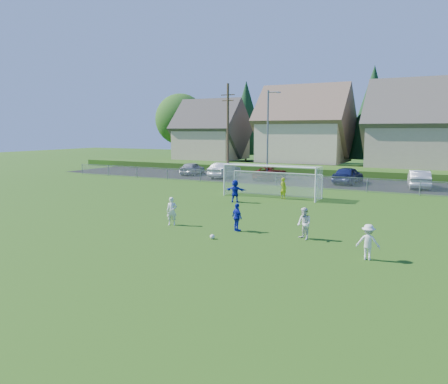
{
  "coord_description": "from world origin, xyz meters",
  "views": [
    {
      "loc": [
        12.12,
        -15.11,
        5.14
      ],
      "look_at": [
        0.0,
        8.0,
        1.4
      ],
      "focal_mm": 35.0,
      "sensor_mm": 36.0,
      "label": 1
    }
  ],
  "objects_px": {
    "soccer_ball": "(212,237)",
    "car_b": "(225,170)",
    "car_c": "(270,173)",
    "car_e": "(348,175)",
    "car_f": "(419,179)",
    "player_blue_b": "(235,191)",
    "player_white_c": "(368,242)",
    "soccer_goal": "(273,176)",
    "goalkeeper": "(283,188)",
    "car_a": "(192,168)",
    "player_blue_a": "(237,217)",
    "player_white_b": "(304,224)",
    "player_white_a": "(172,211)"
  },
  "relations": [
    {
      "from": "soccer_ball",
      "to": "car_b",
      "type": "xyz_separation_m",
      "value": [
        -11.88,
        23.96,
        0.69
      ]
    },
    {
      "from": "car_c",
      "to": "car_e",
      "type": "relative_size",
      "value": 1.01
    },
    {
      "from": "car_f",
      "to": "player_blue_b",
      "type": "bearing_deg",
      "value": 45.1
    },
    {
      "from": "player_blue_b",
      "to": "player_white_c",
      "type": "bearing_deg",
      "value": 132.62
    },
    {
      "from": "car_b",
      "to": "soccer_goal",
      "type": "distance_m",
      "value": 14.18
    },
    {
      "from": "goalkeeper",
      "to": "car_e",
      "type": "distance_m",
      "value": 11.9
    },
    {
      "from": "soccer_goal",
      "to": "soccer_ball",
      "type": "bearing_deg",
      "value": -80.51
    },
    {
      "from": "car_e",
      "to": "car_f",
      "type": "bearing_deg",
      "value": -176.08
    },
    {
      "from": "soccer_ball",
      "to": "car_c",
      "type": "xyz_separation_m",
      "value": [
        -6.76,
        24.38,
        0.57
      ]
    },
    {
      "from": "car_a",
      "to": "car_f",
      "type": "xyz_separation_m",
      "value": [
        23.92,
        -0.41,
        0.07
      ]
    },
    {
      "from": "player_blue_a",
      "to": "car_c",
      "type": "height_order",
      "value": "player_blue_a"
    },
    {
      "from": "car_b",
      "to": "car_e",
      "type": "xyz_separation_m",
      "value": [
        12.96,
        0.74,
        0.02
      ]
    },
    {
      "from": "soccer_ball",
      "to": "car_e",
      "type": "bearing_deg",
      "value": 87.49
    },
    {
      "from": "player_white_b",
      "to": "goalkeeper",
      "type": "distance_m",
      "value": 12.17
    },
    {
      "from": "soccer_goal",
      "to": "player_blue_a",
      "type": "bearing_deg",
      "value": -77.36
    },
    {
      "from": "player_white_b",
      "to": "player_white_c",
      "type": "xyz_separation_m",
      "value": [
        3.23,
        -1.97,
        -0.04
      ]
    },
    {
      "from": "player_blue_a",
      "to": "car_a",
      "type": "height_order",
      "value": "player_blue_a"
    },
    {
      "from": "player_white_c",
      "to": "player_white_a",
      "type": "bearing_deg",
      "value": -11.36
    },
    {
      "from": "soccer_goal",
      "to": "car_f",
      "type": "bearing_deg",
      "value": 48.88
    },
    {
      "from": "player_white_b",
      "to": "player_blue_a",
      "type": "xyz_separation_m",
      "value": [
        -3.54,
        0.05,
        -0.03
      ]
    },
    {
      "from": "car_e",
      "to": "player_white_c",
      "type": "bearing_deg",
      "value": 109.05
    },
    {
      "from": "player_white_c",
      "to": "car_f",
      "type": "height_order",
      "value": "car_f"
    },
    {
      "from": "car_a",
      "to": "soccer_goal",
      "type": "xyz_separation_m",
      "value": [
        14.33,
        -11.39,
        0.91
      ]
    },
    {
      "from": "soccer_ball",
      "to": "player_white_b",
      "type": "height_order",
      "value": "player_white_b"
    },
    {
      "from": "car_a",
      "to": "car_b",
      "type": "bearing_deg",
      "value": 160.21
    },
    {
      "from": "player_white_a",
      "to": "player_blue_a",
      "type": "relative_size",
      "value": 1.05
    },
    {
      "from": "player_blue_a",
      "to": "goalkeeper",
      "type": "bearing_deg",
      "value": -48.71
    },
    {
      "from": "player_white_b",
      "to": "car_b",
      "type": "height_order",
      "value": "car_b"
    },
    {
      "from": "car_a",
      "to": "car_c",
      "type": "xyz_separation_m",
      "value": [
        9.84,
        -0.58,
        -0.04
      ]
    },
    {
      "from": "soccer_ball",
      "to": "player_white_a",
      "type": "relative_size",
      "value": 0.14
    },
    {
      "from": "goalkeeper",
      "to": "player_white_b",
      "type": "bearing_deg",
      "value": 137.55
    },
    {
      "from": "player_blue_b",
      "to": "car_b",
      "type": "height_order",
      "value": "player_blue_b"
    },
    {
      "from": "car_c",
      "to": "car_f",
      "type": "distance_m",
      "value": 14.07
    },
    {
      "from": "car_b",
      "to": "car_a",
      "type": "bearing_deg",
      "value": -12.8
    },
    {
      "from": "soccer_ball",
      "to": "goalkeeper",
      "type": "distance_m",
      "value": 13.09
    },
    {
      "from": "goalkeeper",
      "to": "car_f",
      "type": "xyz_separation_m",
      "value": [
        8.52,
        11.53,
        -0.01
      ]
    },
    {
      "from": "player_white_b",
      "to": "car_a",
      "type": "distance_m",
      "value": 30.79
    },
    {
      "from": "player_blue_a",
      "to": "car_e",
      "type": "height_order",
      "value": "car_e"
    },
    {
      "from": "player_white_a",
      "to": "player_blue_a",
      "type": "distance_m",
      "value": 3.78
    },
    {
      "from": "player_white_a",
      "to": "car_c",
      "type": "distance_m",
      "value": 22.96
    },
    {
      "from": "car_a",
      "to": "player_blue_b",
      "type": "bearing_deg",
      "value": 122.82
    },
    {
      "from": "player_blue_b",
      "to": "car_b",
      "type": "xyz_separation_m",
      "value": [
        -8.16,
        13.97,
        -0.01
      ]
    },
    {
      "from": "player_blue_a",
      "to": "player_white_a",
      "type": "bearing_deg",
      "value": 38.57
    },
    {
      "from": "soccer_ball",
      "to": "goalkeeper",
      "type": "xyz_separation_m",
      "value": [
        -1.2,
        13.02,
        0.69
      ]
    },
    {
      "from": "goalkeeper",
      "to": "car_e",
      "type": "xyz_separation_m",
      "value": [
        2.28,
        11.68,
        0.02
      ]
    },
    {
      "from": "car_e",
      "to": "goalkeeper",
      "type": "bearing_deg",
      "value": 84.3
    },
    {
      "from": "car_a",
      "to": "car_f",
      "type": "height_order",
      "value": "car_f"
    },
    {
      "from": "soccer_ball",
      "to": "soccer_goal",
      "type": "distance_m",
      "value": 13.84
    },
    {
      "from": "player_white_b",
      "to": "car_e",
      "type": "relative_size",
      "value": 0.31
    },
    {
      "from": "car_b",
      "to": "soccer_ball",
      "type": "bearing_deg",
      "value": 115.45
    }
  ]
}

